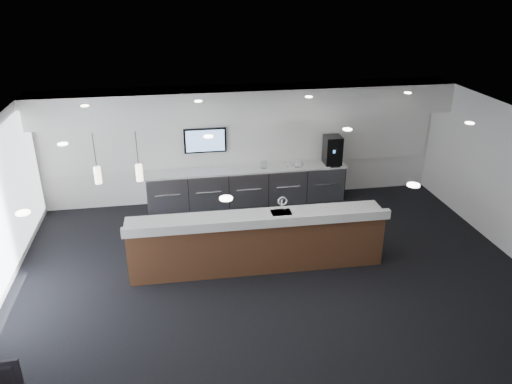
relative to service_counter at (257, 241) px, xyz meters
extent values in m
plane|color=black|center=(0.27, -0.60, -0.58)|extent=(10.00, 10.00, 0.00)
cube|color=black|center=(0.27, -0.60, 2.42)|extent=(10.00, 8.00, 0.02)
cube|color=white|center=(0.27, 3.40, 0.92)|extent=(10.00, 0.02, 3.00)
cube|color=white|center=(0.27, 2.95, 2.07)|extent=(10.00, 0.90, 0.70)
cube|color=white|center=(0.27, 3.37, 1.02)|extent=(9.80, 0.06, 1.40)
cube|color=#999CA2|center=(0.27, 3.04, -0.13)|extent=(5.00, 0.60, 0.90)
cube|color=white|center=(0.27, 3.04, 0.35)|extent=(5.06, 0.66, 0.05)
cylinder|color=white|center=(-1.73, 2.72, -0.08)|extent=(0.60, 0.02, 0.02)
cylinder|color=white|center=(-0.73, 2.72, -0.08)|extent=(0.60, 0.02, 0.02)
cylinder|color=white|center=(0.27, 2.72, -0.08)|extent=(0.60, 0.02, 0.02)
cylinder|color=white|center=(1.27, 2.72, -0.08)|extent=(0.60, 0.02, 0.02)
cylinder|color=white|center=(2.27, 2.72, -0.08)|extent=(0.60, 0.02, 0.02)
cube|color=black|center=(-0.73, 3.31, 1.07)|extent=(1.05, 0.07, 0.62)
cube|color=#387AE0|center=(-0.73, 3.27, 1.07)|extent=(0.95, 0.01, 0.54)
cylinder|color=beige|center=(-2.13, 0.20, 1.67)|extent=(0.12, 0.12, 0.30)
cylinder|color=beige|center=(-2.83, 0.20, 1.67)|extent=(0.12, 0.12, 0.30)
cube|color=#54351C|center=(0.00, 0.01, -0.05)|extent=(5.00, 0.78, 1.05)
cube|color=white|center=(0.00, 0.01, 0.50)|extent=(5.08, 0.86, 0.06)
cube|color=white|center=(-0.01, -0.38, 0.59)|extent=(5.07, 0.20, 0.18)
cylinder|color=white|center=(0.50, 0.10, 0.67)|extent=(0.04, 0.04, 0.28)
torus|color=white|center=(0.50, 0.04, 0.81)|extent=(0.19, 0.03, 0.19)
cube|color=black|center=(2.47, 3.01, 0.74)|extent=(0.43, 0.48, 0.73)
cube|color=white|center=(2.47, 2.76, 0.38)|extent=(0.26, 0.12, 0.02)
cube|color=silver|center=(0.69, 2.97, 0.48)|extent=(0.15, 0.04, 0.21)
cube|color=silver|center=(1.55, 2.91, 0.48)|extent=(0.17, 0.05, 0.22)
imported|color=white|center=(1.66, 2.95, 0.42)|extent=(0.10, 0.10, 0.09)
imported|color=white|center=(1.52, 2.95, 0.42)|extent=(0.14, 0.14, 0.09)
imported|color=white|center=(1.38, 2.95, 0.42)|extent=(0.12, 0.12, 0.09)
imported|color=white|center=(1.24, 2.95, 0.42)|extent=(0.13, 0.13, 0.09)
camera|label=1|loc=(-1.50, -8.51, 4.87)|focal=35.00mm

